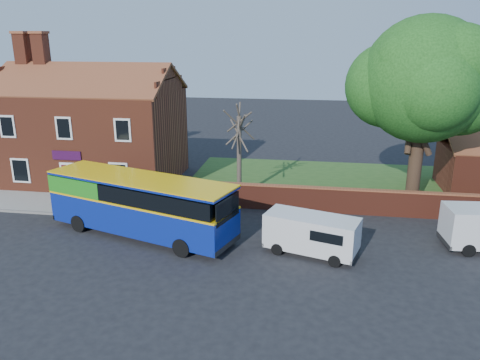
# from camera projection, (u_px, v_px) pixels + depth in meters

# --- Properties ---
(ground) EXTENTS (120.00, 120.00, 0.00)m
(ground) POSITION_uv_depth(u_px,v_px,m) (127.00, 251.00, 23.44)
(ground) COLOR black
(ground) RESTS_ON ground
(pavement) EXTENTS (18.00, 3.50, 0.12)m
(pavement) POSITION_uv_depth(u_px,v_px,m) (58.00, 203.00, 29.90)
(pavement) COLOR gray
(pavement) RESTS_ON ground
(kerb) EXTENTS (18.00, 0.15, 0.14)m
(kerb) POSITION_uv_depth(u_px,v_px,m) (43.00, 213.00, 28.24)
(kerb) COLOR slate
(kerb) RESTS_ON ground
(grass_strip) EXTENTS (26.00, 12.00, 0.04)m
(grass_strip) POSITION_uv_depth(u_px,v_px,m) (368.00, 185.00, 33.75)
(grass_strip) COLOR #426B28
(grass_strip) RESTS_ON ground
(shop_building) EXTENTS (12.30, 8.13, 10.50)m
(shop_building) POSITION_uv_depth(u_px,v_px,m) (93.00, 134.00, 34.34)
(shop_building) COLOR brown
(shop_building) RESTS_ON ground
(boundary_wall) EXTENTS (22.00, 0.38, 1.60)m
(boundary_wall) POSITION_uv_depth(u_px,v_px,m) (379.00, 202.00, 27.85)
(boundary_wall) COLOR maroon
(boundary_wall) RESTS_ON ground
(bus) EXTENTS (10.90, 5.83, 3.23)m
(bus) POSITION_uv_depth(u_px,v_px,m) (136.00, 202.00, 24.97)
(bus) COLOR navy
(bus) RESTS_ON ground
(van_near) EXTENTS (4.82, 3.04, 1.97)m
(van_near) POSITION_uv_depth(u_px,v_px,m) (312.00, 233.00, 22.82)
(van_near) COLOR silver
(van_near) RESTS_ON ground
(large_tree) EXTENTS (9.49, 7.51, 11.58)m
(large_tree) POSITION_uv_depth(u_px,v_px,m) (425.00, 84.00, 27.96)
(large_tree) COLOR black
(large_tree) RESTS_ON ground
(bare_tree) EXTENTS (2.24, 2.66, 5.96)m
(bare_tree) POSITION_uv_depth(u_px,v_px,m) (239.00, 153.00, 30.32)
(bare_tree) COLOR #4C4238
(bare_tree) RESTS_ON ground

